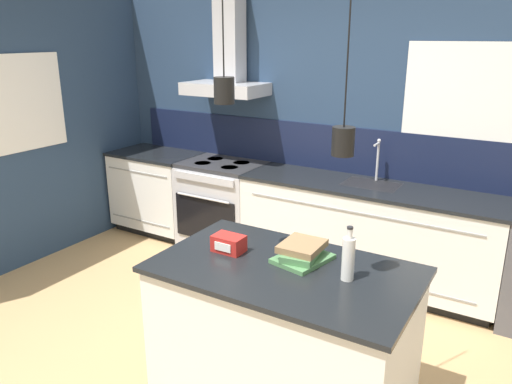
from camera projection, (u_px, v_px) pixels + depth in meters
name	position (u px, v px, depth m)	size (l,w,h in m)	color
ground_plane	(205.00, 361.00, 3.45)	(16.00, 16.00, 0.00)	tan
wall_back	(322.00, 123.00, 4.70)	(5.60, 2.24, 2.60)	navy
wall_left	(42.00, 126.00, 4.81)	(0.08, 3.80, 2.60)	navy
counter_run_left	(159.00, 191.00, 5.62)	(0.96, 0.64, 0.91)	black
counter_run_sink	(366.00, 234.00, 4.43)	(2.28, 0.64, 1.29)	black
oven_range	(223.00, 205.00, 5.18)	(0.82, 0.66, 0.91)	#B5B5BA
kitchen_island	(283.00, 337.00, 2.92)	(1.47, 0.88, 0.91)	black
bottle_on_island	(348.00, 258.00, 2.61)	(0.07, 0.07, 0.30)	silver
book_stack	(302.00, 252.00, 2.86)	(0.31, 0.36, 0.10)	#4C7F4C
red_supply_box	(229.00, 244.00, 2.98)	(0.19, 0.13, 0.10)	red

